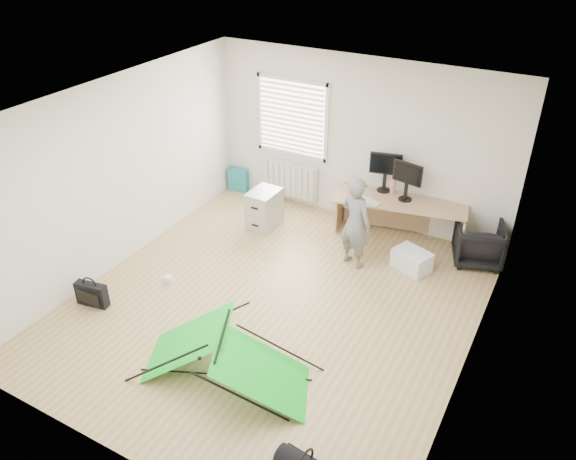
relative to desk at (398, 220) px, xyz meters
The scene contains 17 objects.
ground 2.56m from the desk, 110.10° to the right, with size 5.50×5.50×0.00m, color tan.
back_wall 1.38m from the desk, 157.05° to the left, with size 5.00×0.02×2.70m, color silver.
window 2.42m from the desk, behind, with size 1.20×0.06×1.20m, color silver.
radiator 2.09m from the desk, behind, with size 1.00×0.12×0.60m, color silver.
desk is the anchor object (origin of this frame).
filing_cabinet 2.14m from the desk, 161.89° to the right, with size 0.41×0.55×0.64m, color #ABADB1.
monitor_left 0.71m from the desk, 149.91° to the left, with size 0.49×0.11×0.47m, color black.
monitor_right 0.58m from the desk, 58.65° to the left, with size 0.48×0.10×0.46m, color black.
keyboard 0.62m from the desk, 151.43° to the right, with size 0.44×0.15×0.02m, color beige.
thermos 0.54m from the desk, 140.23° to the left, with size 0.07×0.07×0.27m, color #CC7772.
office_chair 1.24m from the desk, ahead, with size 0.67×0.69×0.63m, color black.
person 1.09m from the desk, 108.97° to the right, with size 0.51×0.33×1.39m, color slate.
kite 3.83m from the desk, 100.52° to the right, with size 1.97×0.86×0.61m, color #13C926, non-canonical shape.
storage_crate 0.85m from the desk, 55.65° to the right, with size 0.52×0.36×0.29m, color silver.
tote_bag 3.15m from the desk, behind, with size 0.36×0.16×0.42m, color teal.
laptop_bag 4.63m from the desk, 130.07° to the right, with size 0.44×0.13×0.33m, color black.
white_box 3.61m from the desk, 132.10° to the right, with size 0.10×0.10×0.10m, color silver.
Camera 1 is at (3.03, -5.09, 4.70)m, focal length 35.00 mm.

